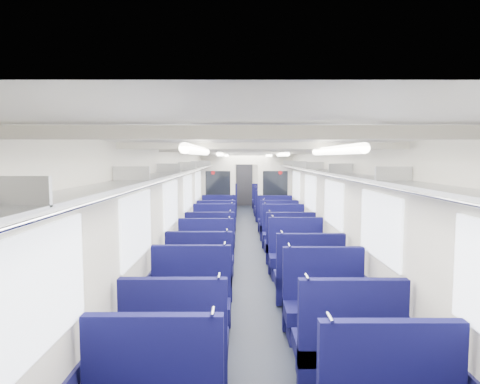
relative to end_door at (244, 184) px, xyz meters
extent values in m
cube|color=black|center=(0.00, -8.94, -1.00)|extent=(2.80, 18.00, 0.01)
cube|color=silver|center=(0.00, -8.94, 1.35)|extent=(2.80, 18.00, 0.01)
cube|color=beige|center=(-1.40, -8.94, 0.18)|extent=(0.02, 18.00, 2.35)
cube|color=#12113B|center=(-1.39, -8.94, -0.65)|extent=(0.03, 17.90, 0.70)
cube|color=beige|center=(1.40, -8.94, 0.18)|extent=(0.02, 18.00, 2.35)
cube|color=#12113B|center=(1.39, -8.94, -0.65)|extent=(0.03, 17.90, 0.70)
cube|color=beige|center=(0.00, 0.06, 0.18)|extent=(2.80, 0.02, 2.35)
cube|color=#B2B5BA|center=(-1.22, -8.94, 0.97)|extent=(0.34, 17.40, 0.04)
cylinder|color=silver|center=(-1.04, -8.94, 0.95)|extent=(0.02, 17.40, 0.02)
cube|color=#B2B5BA|center=(-1.22, -16.94, 1.05)|extent=(0.34, 0.03, 0.14)
cube|color=#B2B5BA|center=(-1.22, -14.94, 1.05)|extent=(0.34, 0.03, 0.14)
cube|color=#B2B5BA|center=(-1.22, -12.94, 1.05)|extent=(0.34, 0.03, 0.14)
cube|color=#B2B5BA|center=(-1.22, -10.94, 1.05)|extent=(0.34, 0.03, 0.14)
cube|color=#B2B5BA|center=(-1.22, -8.94, 1.05)|extent=(0.34, 0.03, 0.14)
cube|color=#B2B5BA|center=(-1.22, -6.94, 1.05)|extent=(0.34, 0.03, 0.14)
cube|color=#B2B5BA|center=(-1.22, -4.94, 1.05)|extent=(0.34, 0.03, 0.14)
cube|color=#B2B5BA|center=(-1.22, -2.94, 1.05)|extent=(0.34, 0.03, 0.14)
cube|color=#B2B5BA|center=(-1.22, -0.94, 1.05)|extent=(0.34, 0.03, 0.14)
cube|color=#B2B5BA|center=(1.22, -8.94, 0.97)|extent=(0.34, 17.40, 0.04)
cylinder|color=silver|center=(1.04, -8.94, 0.95)|extent=(0.02, 17.40, 0.02)
cube|color=#B2B5BA|center=(1.22, -14.94, 1.05)|extent=(0.34, 0.03, 0.14)
cube|color=#B2B5BA|center=(1.22, -12.94, 1.05)|extent=(0.34, 0.03, 0.14)
cube|color=#B2B5BA|center=(1.22, -10.94, 1.05)|extent=(0.34, 0.03, 0.14)
cube|color=#B2B5BA|center=(1.22, -8.94, 1.05)|extent=(0.34, 0.03, 0.14)
cube|color=#B2B5BA|center=(1.22, -6.94, 1.05)|extent=(0.34, 0.03, 0.14)
cube|color=#B2B5BA|center=(1.22, -4.94, 1.05)|extent=(0.34, 0.03, 0.14)
cube|color=#B2B5BA|center=(1.22, -2.94, 1.05)|extent=(0.34, 0.03, 0.14)
cube|color=#B2B5BA|center=(1.22, -0.94, 1.05)|extent=(0.34, 0.03, 0.14)
cube|color=white|center=(-1.38, -16.44, 0.42)|extent=(0.02, 1.30, 0.75)
cube|color=white|center=(-1.38, -14.14, 0.42)|extent=(0.02, 1.30, 0.75)
cube|color=white|center=(-1.38, -11.84, 0.42)|extent=(0.02, 1.30, 0.75)
cube|color=white|center=(-1.38, -9.54, 0.42)|extent=(0.02, 1.30, 0.75)
cube|color=white|center=(-1.38, -7.24, 0.42)|extent=(0.02, 1.30, 0.75)
cube|color=white|center=(-1.38, -4.44, 0.42)|extent=(0.02, 1.30, 0.75)
cube|color=white|center=(-1.38, -2.14, 0.42)|extent=(0.02, 1.30, 0.75)
cube|color=white|center=(1.38, -14.14, 0.42)|extent=(0.02, 1.30, 0.75)
cube|color=white|center=(1.38, -11.84, 0.42)|extent=(0.02, 1.30, 0.75)
cube|color=white|center=(1.38, -9.54, 0.42)|extent=(0.02, 1.30, 0.75)
cube|color=white|center=(1.38, -7.24, 0.42)|extent=(0.02, 1.30, 0.75)
cube|color=white|center=(1.38, -4.44, 0.42)|extent=(0.02, 1.30, 0.75)
cube|color=white|center=(1.38, -2.14, 0.42)|extent=(0.02, 1.30, 0.75)
cube|color=beige|center=(0.00, -16.94, 1.31)|extent=(2.70, 0.06, 0.06)
cube|color=beige|center=(0.00, -14.94, 1.31)|extent=(2.70, 0.06, 0.06)
cube|color=beige|center=(0.00, -12.94, 1.31)|extent=(2.70, 0.06, 0.06)
cube|color=beige|center=(0.00, -10.94, 1.31)|extent=(2.70, 0.06, 0.06)
cube|color=beige|center=(0.00, -8.94, 1.31)|extent=(2.70, 0.06, 0.06)
cube|color=beige|center=(0.00, -6.94, 1.31)|extent=(2.70, 0.06, 0.06)
cube|color=beige|center=(0.00, -4.94, 1.31)|extent=(2.70, 0.06, 0.06)
cube|color=beige|center=(0.00, -2.94, 1.31)|extent=(2.70, 0.06, 0.06)
cube|color=beige|center=(0.00, -0.94, 1.31)|extent=(2.70, 0.06, 0.06)
cylinder|color=white|center=(-0.55, -15.44, 1.26)|extent=(0.07, 1.60, 0.07)
cylinder|color=white|center=(-0.55, -11.44, 1.26)|extent=(0.07, 1.60, 0.07)
cylinder|color=white|center=(-0.55, -7.94, 1.26)|extent=(0.07, 1.60, 0.07)
cylinder|color=white|center=(-0.55, -3.44, 1.26)|extent=(0.07, 1.60, 0.07)
cylinder|color=white|center=(0.55, -15.44, 1.26)|extent=(0.07, 1.60, 0.07)
cylinder|color=white|center=(0.55, -11.44, 1.26)|extent=(0.07, 1.60, 0.07)
cylinder|color=white|center=(0.55, -7.94, 1.26)|extent=(0.07, 1.60, 0.07)
cylinder|color=white|center=(0.55, -3.44, 1.26)|extent=(0.07, 1.60, 0.07)
cube|color=black|center=(0.00, 0.00, 0.00)|extent=(0.75, 0.06, 2.00)
cube|color=beige|center=(-0.88, -6.25, 0.18)|extent=(1.05, 0.08, 2.35)
cube|color=black|center=(-0.87, -6.30, 0.40)|extent=(0.76, 0.02, 0.80)
cylinder|color=#B70C11|center=(-1.02, -6.31, 0.75)|extent=(0.12, 0.01, 0.12)
cube|color=beige|center=(0.88, -6.25, 0.18)|extent=(1.05, 0.08, 2.35)
cube|color=black|center=(0.87, -6.30, 0.40)|extent=(0.76, 0.02, 0.80)
cylinder|color=#B70C11|center=(1.02, -6.31, 0.75)|extent=(0.12, 0.01, 0.12)
cube|color=beige|center=(0.00, -6.25, 1.17)|extent=(0.70, 0.08, 0.35)
cylinder|color=silver|center=(-0.40, -15.94, 0.11)|extent=(0.02, 0.15, 0.02)
cylinder|color=silver|center=(0.40, -16.04, 0.11)|extent=(0.02, 0.15, 0.02)
cube|color=#0E0E46|center=(-0.83, -14.85, -0.65)|extent=(1.01, 0.53, 0.17)
cube|color=#0F0E3B|center=(-0.83, -14.85, -0.87)|extent=(0.93, 0.42, 0.26)
cube|color=#0E0E46|center=(-0.83, -15.06, -0.44)|extent=(1.01, 0.10, 1.07)
cylinder|color=silver|center=(-0.40, -15.06, 0.11)|extent=(0.02, 0.15, 0.02)
cube|color=#0E0E46|center=(0.83, -14.87, -0.65)|extent=(1.01, 0.53, 0.17)
cube|color=#0F0E3B|center=(0.83, -14.87, -0.87)|extent=(0.93, 0.42, 0.26)
cube|color=#0E0E46|center=(0.83, -15.09, -0.44)|extent=(1.01, 0.10, 1.07)
cylinder|color=silver|center=(0.40, -15.09, 0.11)|extent=(0.02, 0.15, 0.02)
cube|color=#0E0E46|center=(-0.83, -13.85, -0.65)|extent=(1.01, 0.53, 0.17)
cube|color=#0F0E3B|center=(-0.83, -13.85, -0.87)|extent=(0.93, 0.42, 0.26)
cube|color=#0E0E46|center=(-0.83, -13.64, -0.44)|extent=(1.01, 0.10, 1.07)
cylinder|color=silver|center=(-0.40, -13.64, 0.11)|extent=(0.02, 0.15, 0.02)
cube|color=#0E0E46|center=(0.83, -13.96, -0.65)|extent=(1.01, 0.53, 0.17)
cube|color=#0F0E3B|center=(0.83, -13.96, -0.87)|extent=(0.93, 0.42, 0.26)
cube|color=#0E0E46|center=(0.83, -13.74, -0.44)|extent=(1.01, 0.10, 1.07)
cylinder|color=silver|center=(0.40, -13.74, 0.11)|extent=(0.02, 0.15, 0.02)
cube|color=#0E0E46|center=(-0.83, -12.46, -0.65)|extent=(1.01, 0.53, 0.17)
cube|color=#0F0E3B|center=(-0.83, -12.46, -0.87)|extent=(0.93, 0.42, 0.26)
cube|color=#0E0E46|center=(-0.83, -12.68, -0.44)|extent=(1.01, 0.10, 1.07)
cylinder|color=silver|center=(-0.40, -12.68, 0.11)|extent=(0.02, 0.15, 0.02)
cube|color=#0E0E46|center=(0.83, -12.62, -0.65)|extent=(1.01, 0.53, 0.17)
cube|color=#0F0E3B|center=(0.83, -12.62, -0.87)|extent=(0.93, 0.42, 0.26)
cube|color=#0E0E46|center=(0.83, -12.84, -0.44)|extent=(1.01, 0.10, 1.07)
cylinder|color=silver|center=(0.40, -12.84, 0.11)|extent=(0.02, 0.15, 0.02)
cube|color=#0E0E46|center=(-0.83, -11.56, -0.65)|extent=(1.01, 0.53, 0.17)
cube|color=#0F0E3B|center=(-0.83, -11.56, -0.87)|extent=(0.93, 0.42, 0.26)
cube|color=#0E0E46|center=(-0.83, -11.34, -0.44)|extent=(1.01, 0.10, 1.07)
cylinder|color=silver|center=(-0.40, -11.34, 0.11)|extent=(0.02, 0.15, 0.02)
cube|color=#0E0E46|center=(0.83, -11.42, -0.65)|extent=(1.01, 0.53, 0.17)
cube|color=#0F0E3B|center=(0.83, -11.42, -0.87)|extent=(0.93, 0.42, 0.26)
cube|color=#0E0E46|center=(0.83, -11.21, -0.44)|extent=(1.01, 0.10, 1.07)
cylinder|color=silver|center=(0.40, -11.21, 0.11)|extent=(0.02, 0.15, 0.02)
cube|color=#0E0E46|center=(-0.83, -10.25, -0.65)|extent=(1.01, 0.53, 0.17)
cube|color=#0F0E3B|center=(-0.83, -10.25, -0.87)|extent=(0.93, 0.42, 0.26)
cube|color=#0E0E46|center=(-0.83, -10.47, -0.44)|extent=(1.01, 0.10, 1.07)
cylinder|color=silver|center=(-0.40, -10.47, 0.11)|extent=(0.02, 0.15, 0.02)
cube|color=#0E0E46|center=(0.83, -10.28, -0.65)|extent=(1.01, 0.53, 0.17)
cube|color=#0F0E3B|center=(0.83, -10.28, -0.87)|extent=(0.93, 0.42, 0.26)
cube|color=#0E0E46|center=(0.83, -10.49, -0.44)|extent=(1.01, 0.10, 1.07)
cylinder|color=silver|center=(0.40, -10.49, 0.11)|extent=(0.02, 0.15, 0.02)
cube|color=#0E0E46|center=(-0.83, -9.17, -0.65)|extent=(1.01, 0.53, 0.17)
cube|color=#0F0E3B|center=(-0.83, -9.17, -0.87)|extent=(0.93, 0.42, 0.26)
cube|color=#0E0E46|center=(-0.83, -8.96, -0.44)|extent=(1.01, 0.10, 1.07)
cylinder|color=silver|center=(-0.40, -8.96, 0.11)|extent=(0.02, 0.15, 0.02)
cube|color=#0E0E46|center=(0.83, -9.23, -0.65)|extent=(1.01, 0.53, 0.17)
cube|color=#0F0E3B|center=(0.83, -9.23, -0.87)|extent=(0.93, 0.42, 0.26)
cube|color=#0E0E46|center=(0.83, -9.02, -0.44)|extent=(1.01, 0.10, 1.07)
cylinder|color=silver|center=(0.40, -9.02, 0.11)|extent=(0.02, 0.15, 0.02)
cube|color=#0E0E46|center=(-0.83, -7.97, -0.65)|extent=(1.01, 0.53, 0.17)
cube|color=#0F0E3B|center=(-0.83, -7.97, -0.87)|extent=(0.93, 0.42, 0.26)
cube|color=#0E0E46|center=(-0.83, -8.19, -0.44)|extent=(1.01, 0.10, 1.07)
cylinder|color=silver|center=(-0.40, -8.19, 0.11)|extent=(0.02, 0.15, 0.02)
cube|color=#0E0E46|center=(0.83, -7.91, -0.65)|extent=(1.01, 0.53, 0.17)
cube|color=#0F0E3B|center=(0.83, -7.91, -0.87)|extent=(0.93, 0.42, 0.26)
cube|color=#0E0E46|center=(0.83, -8.13, -0.44)|extent=(1.01, 0.10, 1.07)
cylinder|color=silver|center=(0.40, -8.13, 0.11)|extent=(0.02, 0.15, 0.02)
cube|color=#0E0E46|center=(-0.83, -6.84, -0.65)|extent=(1.01, 0.53, 0.17)
cube|color=#0F0E3B|center=(-0.83, -6.84, -0.87)|extent=(0.93, 0.42, 0.26)
cube|color=#0E0E46|center=(-0.83, -6.62, -0.44)|extent=(1.01, 0.10, 1.07)
cylinder|color=silver|center=(-0.40, -6.62, 0.11)|extent=(0.02, 0.15, 0.02)
cube|color=#0E0E46|center=(0.83, -6.98, -0.65)|extent=(1.01, 0.53, 0.17)
cube|color=#0F0E3B|center=(0.83, -6.98, -0.87)|extent=(0.93, 0.42, 0.26)
cube|color=#0E0E46|center=(0.83, -6.77, -0.44)|extent=(1.01, 0.10, 1.07)
cylinder|color=silver|center=(0.40, -6.77, 0.11)|extent=(0.02, 0.15, 0.02)
cube|color=#0E0E46|center=(-0.83, -4.84, -0.65)|extent=(1.01, 0.53, 0.17)
cube|color=#0F0E3B|center=(-0.83, -4.84, -0.87)|extent=(0.93, 0.42, 0.26)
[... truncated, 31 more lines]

